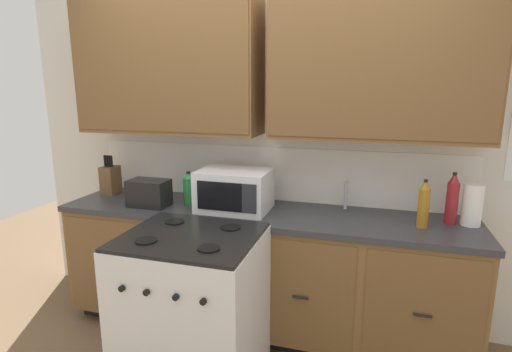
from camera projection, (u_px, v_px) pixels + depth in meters
The scene contains 11 objects.
wall_unit at pixel (268, 101), 2.79m from camera, with size 4.00×0.40×2.46m.
counter_run at pixel (260, 270), 2.86m from camera, with size 2.83×0.64×0.91m.
stove_range at pixel (193, 311), 2.34m from camera, with size 0.76×0.68×0.95m.
microwave at pixel (234, 190), 2.76m from camera, with size 0.48×0.37×0.28m.
toaster at pixel (149, 193), 2.86m from camera, with size 0.28×0.18×0.19m.
knife_block at pixel (110, 179), 3.19m from camera, with size 0.11×0.14×0.31m.
sink_faucet at pixel (346, 195), 2.79m from camera, with size 0.02×0.02×0.20m, color #B2B5BA.
paper_towel_roll at pixel (472, 205), 2.45m from camera, with size 0.12×0.12×0.26m, color white.
bottle_red at pixel (452, 199), 2.48m from camera, with size 0.07×0.07×0.33m.
bottle_green at pixel (189, 188), 2.90m from camera, with size 0.08×0.08×0.24m.
bottle_amber at pixel (424, 204), 2.41m from camera, with size 0.07×0.07×0.30m.
Camera 1 is at (0.73, -2.25, 1.74)m, focal length 28.21 mm.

